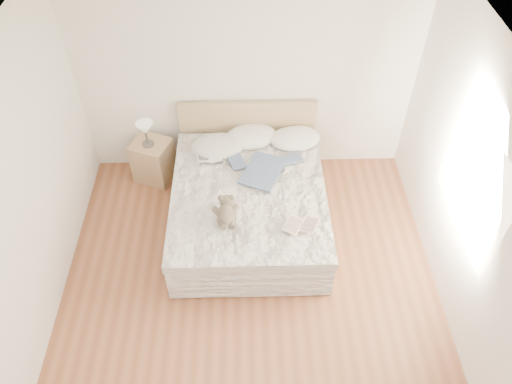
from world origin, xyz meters
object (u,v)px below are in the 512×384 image
bed (249,202)px  childrens_book (302,225)px  nightstand (153,160)px  table_lamp (145,129)px  photo_book (209,157)px  teddy_bear (226,219)px

bed → childrens_book: 0.90m
childrens_book → nightstand: bearing=167.8°
table_lamp → photo_book: (0.77, -0.32, -0.17)m
teddy_bear → bed: bearing=61.5°
photo_book → childrens_book: same height
nightstand → teddy_bear: (0.97, -1.34, 0.37)m
bed → nightstand: size_ratio=3.83×
nightstand → childrens_book: size_ratio=1.61×
bed → table_lamp: 1.53m
photo_book → teddy_bear: 1.02m
teddy_bear → nightstand: bearing=120.8°
nightstand → teddy_bear: size_ratio=1.60×
table_lamp → photo_book: table_lamp is taller
nightstand → teddy_bear: teddy_bear is taller
childrens_book → teddy_bear: size_ratio=0.99×
nightstand → photo_book: 0.89m
photo_book → teddy_bear: bearing=-86.4°
nightstand → photo_book: bearing=-24.3°
photo_book → table_lamp: bearing=148.8°
bed → childrens_book: bed is taller
photo_book → bed: bearing=-52.9°
bed → childrens_book: (0.54, -0.64, 0.32)m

